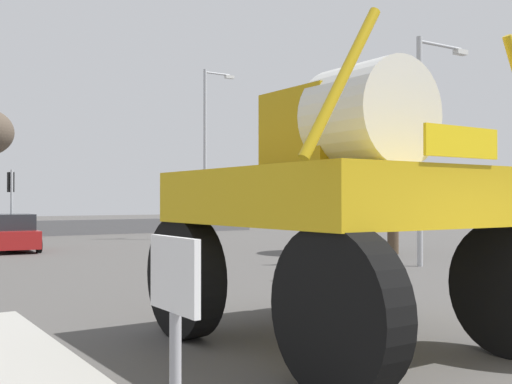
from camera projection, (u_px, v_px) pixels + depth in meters
The scene contains 9 objects.
ground_plane at pixel (83, 262), 20.80m from camera, with size 120.00×120.00×0.00m, color #4C4947.
lane_arrow_sign at pixel (175, 330), 3.61m from camera, with size 0.07×0.60×1.74m.
oversize_sprayer at pixel (341, 203), 8.86m from camera, with size 4.30×5.42×4.26m.
sedan_ahead at pixel (12, 234), 25.29m from camera, with size 2.09×4.20×1.52m.
traffic_signal_near_right at pixel (362, 188), 15.82m from camera, with size 0.24×0.54×3.32m.
traffic_signal_far_right at pixel (11, 191), 26.12m from camera, with size 0.24×0.55×3.36m.
streetlight_near_right at pixel (424, 136), 19.72m from camera, with size 2.30×0.24×7.28m.
streetlight_far_right at pixel (207, 146), 32.48m from camera, with size 1.80×0.24×8.93m.
bare_tree_right at pixel (393, 131), 24.07m from camera, with size 3.56×3.56×6.34m.
Camera 1 is at (-6.31, -2.68, 2.11)m, focal length 43.54 mm.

